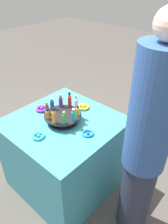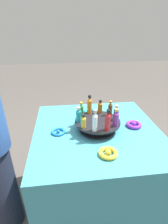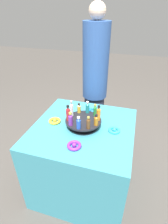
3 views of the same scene
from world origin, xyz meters
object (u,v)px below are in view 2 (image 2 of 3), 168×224
object	(u,v)px
bottle_teal	(79,115)
bottle_blue	(116,113)
bottle_amber	(100,107)
bottle_green	(81,110)
bottle_purple	(116,118)
ribbon_bow_teal	(90,111)
bottle_clear	(95,121)
ribbon_bow_blue	(58,132)
ribbon_bow_gold	(108,153)
bottle_red	(108,121)
bottle_orange	(90,105)
bottle_brown	(110,109)
ribbon_bow_purple	(134,125)
display_stand	(97,124)
bottle_gold	(83,122)

from	to	relation	value
bottle_teal	bottle_blue	world-z (taller)	bottle_teal
bottle_amber	bottle_green	xyz separation A→B (m)	(0.04, -0.14, 0.01)
bottle_purple	ribbon_bow_teal	xyz separation A→B (m)	(-0.33, -0.11, -0.11)
bottle_clear	ribbon_bow_blue	size ratio (longest dim) A/B	1.50
bottle_teal	ribbon_bow_gold	world-z (taller)	bottle_teal
bottle_red	ribbon_bow_blue	size ratio (longest dim) A/B	1.48
bottle_orange	ribbon_bow_blue	bearing A→B (deg)	-60.23
bottle_orange	bottle_blue	size ratio (longest dim) A/B	1.28
bottle_teal	ribbon_bow_teal	xyz separation A→B (m)	(-0.26, 0.11, -0.11)
bottle_brown	bottle_clear	xyz separation A→B (m)	(0.19, -0.14, 0.02)
ribbon_bow_purple	bottle_red	bearing A→B (deg)	-60.23
display_stand	ribbon_bow_blue	size ratio (longest dim) A/B	3.25
bottle_clear	bottle_green	bearing A→B (deg)	-163.11
display_stand	bottle_green	world-z (taller)	bottle_green
bottle_blue	ribbon_bow_gold	xyz separation A→B (m)	(0.26, -0.11, -0.10)
bottle_green	bottle_purple	size ratio (longest dim) A/B	0.92
display_stand	bottle_clear	bearing A→B (deg)	-19.11
ribbon_bow_teal	bottle_amber	bearing A→B (deg)	19.40
bottle_clear	bottle_orange	bearing A→B (deg)	178.89
bottle_green	bottle_gold	size ratio (longest dim) A/B	1.19
bottle_green	bottle_blue	bearing A→B (deg)	70.89
bottle_amber	ribbon_bow_purple	size ratio (longest dim) A/B	0.88
bottle_green	bottle_clear	size ratio (longest dim) A/B	0.76
ribbon_bow_teal	bottle_orange	bearing A→B (deg)	-10.34
ribbon_bow_blue	bottle_amber	bearing A→B (deg)	112.87
display_stand	bottle_blue	xyz separation A→B (m)	(0.00, 0.12, 0.08)
bottle_blue	bottle_orange	bearing A→B (deg)	-127.11
bottle_blue	ribbon_bow_blue	xyz separation A→B (m)	(0.01, -0.38, -0.11)
bottle_teal	ribbon_bow_teal	size ratio (longest dim) A/B	1.11
bottle_green	ribbon_bow_teal	xyz separation A→B (m)	(-0.18, 0.09, -0.11)
bottle_amber	bottle_red	bearing A→B (deg)	-1.11
ribbon_bow_blue	ribbon_bow_gold	xyz separation A→B (m)	(0.25, 0.27, 0.00)
bottle_teal	bottle_clear	world-z (taller)	bottle_clear
bottle_brown	bottle_blue	distance (m)	0.08
bottle_orange	bottle_blue	xyz separation A→B (m)	(0.12, 0.16, -0.01)
bottle_blue	bottle_red	bearing A→B (deg)	-37.11
bottle_orange	display_stand	bearing A→B (deg)	16.89
bottle_brown	bottle_green	size ratio (longest dim) A/B	0.99
bottle_teal	bottle_clear	distance (m)	0.15
display_stand	ribbon_bow_gold	xyz separation A→B (m)	(0.26, 0.01, -0.03)
bottle_teal	bottle_gold	xyz separation A→B (m)	(0.07, 0.02, -0.01)
ribbon_bow_teal	bottle_purple	bearing A→B (deg)	17.98
bottle_green	ribbon_bow_purple	distance (m)	0.38
bottle_clear	ribbon_bow_purple	size ratio (longest dim) A/B	1.30
ribbon_bow_purple	display_stand	bearing A→B (deg)	-87.79
bottle_orange	bottle_clear	bearing A→B (deg)	-1.11
bottle_amber	bottle_blue	distance (m)	0.14
bottle_orange	bottle_red	size ratio (longest dim) A/B	0.98
bottle_purple	ribbon_bow_purple	xyz separation A→B (m)	(-0.08, 0.16, -0.11)
bottle_gold	ribbon_bow_blue	distance (m)	0.20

